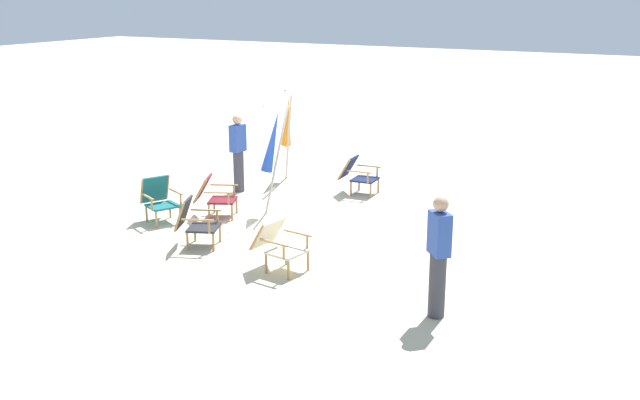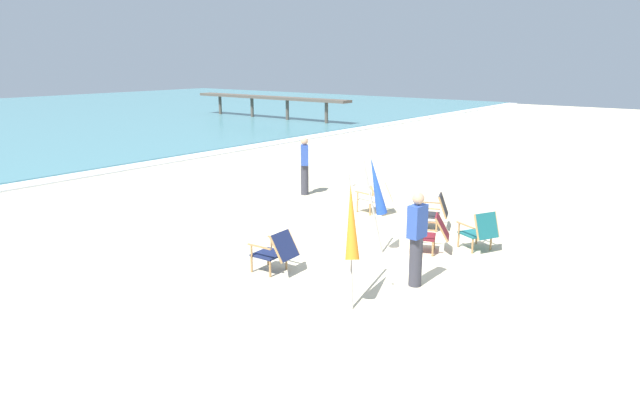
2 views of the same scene
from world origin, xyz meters
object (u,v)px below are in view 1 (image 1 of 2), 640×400
at_px(beach_chair_front_left, 278,243).
at_px(umbrella_furled_orange, 287,122).
at_px(beach_chair_back_left, 214,195).
at_px(beach_chair_back_right, 357,174).
at_px(person_by_waterline, 438,256).
at_px(beach_chair_front_right, 159,198).
at_px(beach_chair_mid_center, 194,221).
at_px(person_near_chairs, 238,152).
at_px(umbrella_furled_blue, 273,142).

height_order(beach_chair_front_left, umbrella_furled_orange, umbrella_furled_orange).
distance_m(beach_chair_back_left, umbrella_furled_orange, 3.10).
height_order(beach_chair_back_right, umbrella_furled_orange, umbrella_furled_orange).
distance_m(umbrella_furled_orange, person_by_waterline, 7.49).
bearing_deg(beach_chair_back_left, beach_chair_back_right, 148.31).
relative_size(beach_chair_front_left, umbrella_furled_orange, 0.43).
height_order(beach_chair_front_right, beach_chair_front_left, beach_chair_front_right).
bearing_deg(beach_chair_front_left, person_by_waterline, 79.62).
bearing_deg(beach_chair_mid_center, person_by_waterline, 80.03).
xyz_separation_m(umbrella_furled_orange, person_near_chairs, (1.25, -0.46, -0.47)).
relative_size(beach_chair_mid_center, beach_chair_front_left, 0.99).
bearing_deg(beach_chair_front_left, person_near_chairs, -138.94).
height_order(umbrella_furled_orange, person_by_waterline, umbrella_furled_orange).
height_order(beach_chair_back_right, beach_chair_mid_center, beach_chair_mid_center).
relative_size(beach_chair_back_left, umbrella_furled_blue, 0.44).
relative_size(beach_chair_front_right, person_by_waterline, 0.52).
bearing_deg(umbrella_furled_orange, beach_chair_front_right, -9.23).
xyz_separation_m(beach_chair_back_left, person_by_waterline, (2.30, 5.17, 0.42)).
bearing_deg(umbrella_furled_blue, beach_chair_mid_center, -4.11).
relative_size(umbrella_furled_blue, person_near_chairs, 1.28).
bearing_deg(person_near_chairs, beach_chair_back_left, 18.87).
xyz_separation_m(beach_chair_back_right, umbrella_furled_orange, (-0.24, -1.81, 0.89)).
xyz_separation_m(umbrella_furled_blue, umbrella_furled_orange, (-2.23, -0.98, -0.05)).
distance_m(beach_chair_front_right, beach_chair_front_left, 3.39).
bearing_deg(beach_chair_front_right, beach_chair_back_left, 133.80).
relative_size(beach_chair_front_left, umbrella_furled_blue, 0.41).
bearing_deg(person_by_waterline, beach_chair_back_left, -113.94).
xyz_separation_m(beach_chair_front_right, person_by_waterline, (1.61, 5.89, 0.41)).
bearing_deg(umbrella_furled_blue, beach_chair_front_right, -47.80).
relative_size(beach_chair_front_left, person_near_chairs, 0.53).
xyz_separation_m(umbrella_furled_blue, person_by_waterline, (3.04, 4.31, -0.52)).
height_order(beach_chair_back_left, beach_chair_mid_center, beach_chair_mid_center).
bearing_deg(umbrella_furled_blue, person_by_waterline, 54.86).
relative_size(umbrella_furled_orange, person_by_waterline, 1.23).
bearing_deg(beach_chair_front_left, beach_chair_back_left, -126.00).
bearing_deg(person_by_waterline, beach_chair_mid_center, -99.97).
bearing_deg(umbrella_furled_orange, person_by_waterline, 45.16).
distance_m(beach_chair_front_right, person_near_chairs, 2.45).
bearing_deg(person_near_chairs, beach_chair_back_right, 113.91).
xyz_separation_m(umbrella_furled_blue, person_near_chairs, (-0.98, -1.45, -0.52)).
bearing_deg(beach_chair_mid_center, person_near_chairs, -158.32).
relative_size(beach_chair_back_right, beach_chair_front_right, 0.94).
distance_m(beach_chair_front_left, person_near_chairs, 4.69).
bearing_deg(beach_chair_front_right, beach_chair_back_right, 144.88).
bearing_deg(person_near_chairs, beach_chair_mid_center, 21.68).
bearing_deg(beach_chair_mid_center, umbrella_furled_blue, 175.89).
xyz_separation_m(beach_chair_front_right, person_near_chairs, (-2.41, 0.13, 0.41)).
height_order(beach_chair_back_right, beach_chair_front_right, beach_chair_front_right).
bearing_deg(umbrella_furled_blue, beach_chair_back_left, -49.20).
distance_m(beach_chair_front_right, beach_chair_mid_center, 1.64).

